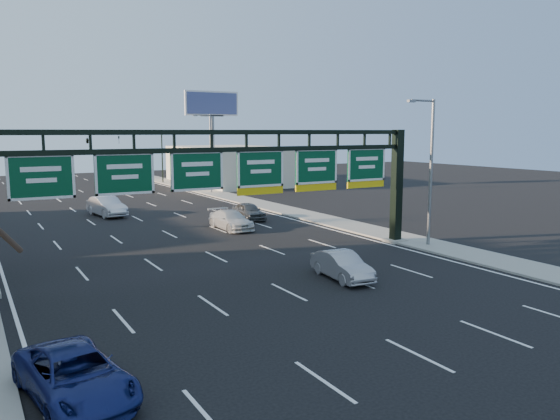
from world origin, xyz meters
TOP-DOWN VIEW (x-y plane):
  - ground at (0.00, 0.00)m, footprint 160.00×160.00m
  - sidewalk_right at (12.80, 20.00)m, footprint 3.00×120.00m
  - lane_markings at (0.00, 20.00)m, footprint 21.60×120.00m
  - sign_gantry at (0.16, 8.00)m, footprint 24.60×1.20m
  - building_right_distant at (20.00, 50.00)m, footprint 12.00×20.00m
  - streetlight_near at (12.47, 6.00)m, footprint 2.15×0.22m
  - streetlight_far at (12.47, 40.00)m, footprint 2.15×0.22m
  - billboard_right at (15.00, 44.98)m, footprint 7.00×0.50m
  - traffic_signal_mast at (5.69, 55.00)m, footprint 10.16×0.54m
  - car_blue_suv at (-9.99, -3.52)m, footprint 2.93×5.08m
  - car_silver_sedan at (3.38, 2.59)m, footprint 1.78×4.13m
  - car_white_wagon at (4.55, 17.64)m, footprint 2.04×4.74m
  - car_grey_far at (7.66, 20.86)m, footprint 1.83×4.13m
  - car_silver_distant at (-1.82, 28.61)m, footprint 2.53×5.20m

SIDE VIEW (x-z plane):
  - ground at x=0.00m, z-range 0.00..0.00m
  - lane_markings at x=0.00m, z-range 0.00..0.01m
  - sidewalk_right at x=12.80m, z-range 0.00..0.12m
  - car_silver_sedan at x=3.38m, z-range 0.00..1.32m
  - car_blue_suv at x=-9.99m, z-range 0.00..1.33m
  - car_white_wagon at x=4.55m, z-range 0.00..1.36m
  - car_grey_far at x=7.66m, z-range 0.00..1.38m
  - car_silver_distant at x=-1.82m, z-range 0.00..1.64m
  - building_right_distant at x=20.00m, z-range 0.00..5.00m
  - sign_gantry at x=0.16m, z-range 1.03..8.23m
  - streetlight_near at x=12.47m, z-range 0.58..9.58m
  - streetlight_far at x=12.47m, z-range 0.58..9.58m
  - traffic_signal_mast at x=5.69m, z-range 2.00..9.00m
  - billboard_right at x=15.00m, z-range 3.06..15.06m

